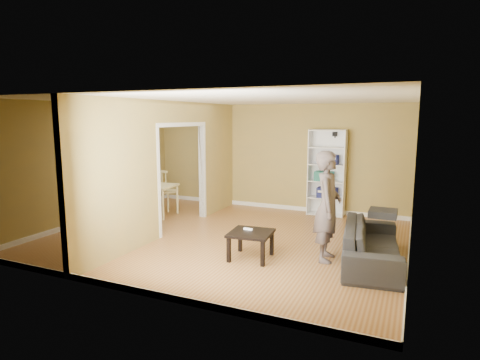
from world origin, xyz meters
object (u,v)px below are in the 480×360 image
Objects in this scene: chair_left at (125,194)px; bookshelf at (327,173)px; dining_table at (150,188)px; chair_near at (136,200)px; person at (328,197)px; chair_far at (168,190)px; coffee_table at (251,236)px; sofa at (372,238)px.

bookshelf is at bearing 112.17° from chair_left.
chair_near is at bearing -80.04° from dining_table.
person reaches higher than chair_far.
bookshelf is 2.18× the size of chair_left.
chair_left is (-4.02, 1.77, 0.08)m from coffee_table.
chair_far is at bearing -163.12° from bookshelf.
chair_far is at bearing 102.56° from chair_near.
chair_left is at bearing 153.83° from chair_near.
chair_far is (-3.20, 2.38, 0.13)m from coffee_table.
dining_table is at bearing -155.72° from bookshelf.
bookshelf reaches higher than coffee_table.
chair_far is at bearing 143.32° from coffee_table.
bookshelf is 2.99× the size of coffee_table.
person reaches higher than coffee_table.
sofa is 2.18× the size of chair_near.
chair_near is 0.97× the size of chair_far.
bookshelf reaches higher than chair_left.
dining_table is at bearing 93.34° from chair_far.
chair_near is at bearing 53.39° from chair_left.
coffee_table is (-0.50, -3.50, -0.63)m from bookshelf.
coffee_table is 3.76m from dining_table.
coffee_table is at bearing -28.53° from dining_table.
sofa is 3.25m from bookshelf.
chair_left is (-4.51, -1.73, -0.54)m from bookshelf.
chair_near is (0.12, -0.68, -0.15)m from dining_table.
chair_near reaches higher than sofa.
chair_near is (-4.31, 0.67, -0.55)m from person.
chair_far reaches higher than dining_table.
sofa is 1.04× the size of person.
coffee_table is 4.39m from chair_left.
dining_table is 0.75m from chair_left.
chair_left reaches higher than dining_table.
dining_table is 1.13× the size of chair_far.
bookshelf reaches higher than chair_far.
chair_far is at bearing 63.73° from sofa.
bookshelf reaches higher than dining_table.
dining_table is at bearing 92.99° from chair_left.
dining_table is at bearing 70.15° from sofa.
chair_near is 1.27m from chair_far.
person is at bearing 168.65° from chair_far.
bookshelf is 3.89m from chair_far.
coffee_table is at bearing 104.69° from person.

